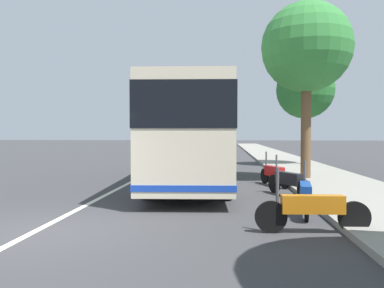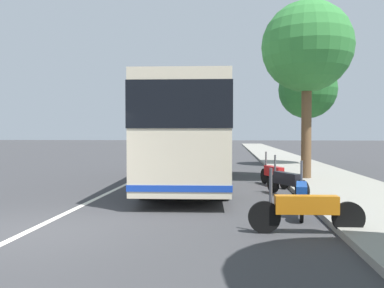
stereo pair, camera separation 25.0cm
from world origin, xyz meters
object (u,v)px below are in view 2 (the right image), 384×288
object	(u,v)px
car_ahead_same_lane	(217,142)
roadside_tree_far_block	(308,90)
motorcycle_angled	(306,209)
motorcycle_by_tree	(274,174)
roadside_tree_mid_block	(307,48)
motorcycle_mid_row	(287,181)
car_side_street	(222,145)
coach_bus	(190,130)
motorcycle_nearest_curb	(302,195)
car_oncoming	(158,147)

from	to	relation	value
car_ahead_same_lane	roadside_tree_far_block	bearing A→B (deg)	-172.16
motorcycle_angled	motorcycle_by_tree	size ratio (longest dim) A/B	1.12
motorcycle_by_tree	roadside_tree_mid_block	size ratio (longest dim) A/B	0.27
car_ahead_same_lane	roadside_tree_mid_block	bearing A→B (deg)	-176.11
motorcycle_mid_row	car_side_street	distance (m)	29.51
coach_bus	motorcycle_nearest_curb	distance (m)	6.62
motorcycle_mid_row	roadside_tree_far_block	bearing A→B (deg)	-41.18
car_side_street	motorcycle_mid_row	bearing A→B (deg)	-176.57
motorcycle_nearest_curb	roadside_tree_mid_block	bearing A→B (deg)	-1.81
coach_bus	car_oncoming	distance (m)	21.70
motorcycle_angled	motorcycle_nearest_curb	xyz separation A→B (m)	(1.78, -0.24, -0.01)
car_side_street	car_ahead_same_lane	xyz separation A→B (m)	(16.59, 1.12, 0.01)
motorcycle_nearest_curb	car_oncoming	world-z (taller)	car_oncoming
coach_bus	roadside_tree_mid_block	world-z (taller)	roadside_tree_mid_block
motorcycle_nearest_curb	motorcycle_by_tree	distance (m)	5.04
motorcycle_angled	car_oncoming	distance (m)	29.50
motorcycle_nearest_curb	car_side_street	size ratio (longest dim) A/B	0.46
car_side_street	motorcycle_angled	bearing A→B (deg)	-177.72
motorcycle_by_tree	roadside_tree_mid_block	world-z (taller)	roadside_tree_mid_block
motorcycle_nearest_curb	motorcycle_mid_row	xyz separation A→B (m)	(2.70, -0.04, -0.00)
car_side_street	roadside_tree_mid_block	world-z (taller)	roadside_tree_mid_block
car_oncoming	car_side_street	bearing A→B (deg)	133.87
roadside_tree_far_block	car_oncoming	bearing A→B (deg)	42.78
car_oncoming	motorcycle_angled	bearing A→B (deg)	16.82
motorcycle_mid_row	motorcycle_by_tree	distance (m)	2.34
motorcycle_nearest_curb	coach_bus	bearing A→B (deg)	40.21
motorcycle_mid_row	roadside_tree_far_block	xyz separation A→B (m)	(11.54, -2.84, 4.07)
coach_bus	motorcycle_angled	distance (m)	8.07
motorcycle_mid_row	car_ahead_same_lane	bearing A→B (deg)	-22.66
motorcycle_by_tree	car_side_street	bearing A→B (deg)	-15.68
motorcycle_nearest_curb	motorcycle_mid_row	bearing A→B (deg)	9.09
motorcycle_mid_row	roadside_tree_mid_block	bearing A→B (deg)	-46.05
motorcycle_by_tree	roadside_tree_far_block	bearing A→B (deg)	-38.93
motorcycle_angled	roadside_tree_mid_block	size ratio (longest dim) A/B	0.31
car_side_street	car_ahead_same_lane	world-z (taller)	car_ahead_same_lane
roadside_tree_mid_block	motorcycle_angled	bearing A→B (deg)	169.18
motorcycle_angled	motorcycle_by_tree	distance (m)	6.81
motorcycle_angled	car_side_street	distance (m)	33.95
car_side_street	roadside_tree_mid_block	xyz separation A→B (m)	(-25.45, -3.99, 4.69)
coach_bus	motorcycle_angled	size ratio (longest dim) A/B	5.22
motorcycle_mid_row	car_side_street	bearing A→B (deg)	-22.19
car_ahead_same_lane	roadside_tree_mid_block	distance (m)	42.60
car_ahead_same_lane	car_side_street	bearing A→B (deg)	-179.18
car_oncoming	car_ahead_same_lane	size ratio (longest dim) A/B	1.02
motorcycle_mid_row	roadside_tree_far_block	world-z (taller)	roadside_tree_far_block
motorcycle_angled	car_side_street	xyz separation A→B (m)	(33.87, 2.38, 0.23)
coach_bus	motorcycle_nearest_curb	world-z (taller)	coach_bus
motorcycle_nearest_curb	car_ahead_same_lane	xyz separation A→B (m)	(48.68, 3.74, 0.25)
coach_bus	car_side_street	bearing A→B (deg)	-4.69
coach_bus	motorcycle_angled	world-z (taller)	coach_bus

